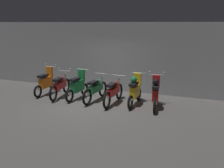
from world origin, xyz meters
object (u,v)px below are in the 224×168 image
object	(u,v)px
motorbike_slot_3	(96,89)
motorbike_slot_6	(155,93)
motorbike_slot_1	(60,85)
motorbike_slot_2	(78,86)
motorbike_slot_4	(114,91)
motorbike_slot_5	(135,90)
motorbike_slot_0	(46,82)

from	to	relation	value
motorbike_slot_3	motorbike_slot_6	bearing A→B (deg)	-1.98
motorbike_slot_1	motorbike_slot_2	size ratio (longest dim) A/B	1.16
motorbike_slot_3	motorbike_slot_4	world-z (taller)	same
motorbike_slot_4	motorbike_slot_6	size ratio (longest dim) A/B	1.17
motorbike_slot_1	motorbike_slot_5	xyz separation A→B (m)	(3.25, 0.06, 0.07)
motorbike_slot_0	motorbike_slot_2	size ratio (longest dim) A/B	1.00
motorbike_slot_1	motorbike_slot_6	world-z (taller)	motorbike_slot_6
motorbike_slot_0	motorbike_slot_3	bearing A→B (deg)	-3.08
motorbike_slot_2	motorbike_slot_4	bearing A→B (deg)	-4.15
motorbike_slot_4	motorbike_slot_2	bearing A→B (deg)	175.85
motorbike_slot_2	motorbike_slot_6	xyz separation A→B (m)	(3.24, -0.09, 0.04)
motorbike_slot_5	motorbike_slot_1	bearing A→B (deg)	-178.97
motorbike_slot_1	motorbike_slot_6	size ratio (longest dim) A/B	1.16
motorbike_slot_1	motorbike_slot_5	distance (m)	3.25
motorbike_slot_3	motorbike_slot_5	size ratio (longest dim) A/B	1.16
motorbike_slot_0	motorbike_slot_1	bearing A→B (deg)	-10.52
motorbike_slot_1	motorbike_slot_6	xyz separation A→B (m)	(4.06, -0.07, 0.08)
motorbike_slot_2	motorbike_slot_5	distance (m)	2.43
motorbike_slot_3	motorbike_slot_4	distance (m)	0.82
motorbike_slot_0	motorbike_slot_3	world-z (taller)	motorbike_slot_0
motorbike_slot_2	motorbike_slot_4	world-z (taller)	motorbike_slot_2
motorbike_slot_4	motorbike_slot_6	bearing A→B (deg)	1.00
motorbike_slot_4	motorbike_slot_5	distance (m)	0.83
motorbike_slot_6	motorbike_slot_0	bearing A→B (deg)	177.47
motorbike_slot_6	motorbike_slot_1	bearing A→B (deg)	179.08
motorbike_slot_2	motorbike_slot_5	xyz separation A→B (m)	(2.43, 0.03, 0.04)
motorbike_slot_2	motorbike_slot_3	size ratio (longest dim) A/B	0.86
motorbike_slot_1	motorbike_slot_3	xyz separation A→B (m)	(1.63, 0.02, -0.00)
motorbike_slot_0	motorbike_slot_4	size ratio (longest dim) A/B	0.86
motorbike_slot_2	motorbike_slot_4	distance (m)	1.63
motorbike_slot_4	motorbike_slot_6	world-z (taller)	motorbike_slot_6
motorbike_slot_3	motorbike_slot_6	xyz separation A→B (m)	(2.43, -0.08, 0.08)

